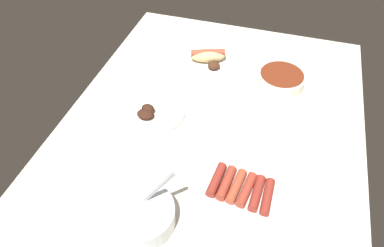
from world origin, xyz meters
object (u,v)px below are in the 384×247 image
bowl_chili (281,79)px  plate_hotdog_assembled (208,59)px  bowl_coleslaw (142,215)px  plate_grilled_meat (153,112)px  plate_sausages (241,190)px

bowl_chili → plate_hotdog_assembled: (4.61, 26.90, -0.73)cm
bowl_coleslaw → plate_grilled_meat: size_ratio=0.82×
bowl_coleslaw → plate_hotdog_assembled: 66.28cm
bowl_coleslaw → bowl_chili: bearing=-22.3°
bowl_coleslaw → plate_sausages: size_ratio=0.78×
plate_sausages → plate_hotdog_assembled: (51.45, 22.53, 0.42)cm
bowl_coleslaw → bowl_chili: size_ratio=0.97×
plate_hotdog_assembled → plate_sausages: bearing=-156.4°
bowl_chili → plate_hotdog_assembled: bearing=80.3°
bowl_chili → plate_grilled_meat: 44.98cm
plate_grilled_meat → plate_hotdog_assembled: 32.36cm
bowl_chili → plate_grilled_meat: (-26.29, 36.47, -1.60)cm
bowl_coleslaw → bowl_chili: bowl_coleslaw is taller
bowl_coleslaw → plate_sausages: (14.79, -20.86, -1.89)cm
plate_hotdog_assembled → bowl_coleslaw: bearing=-178.6°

